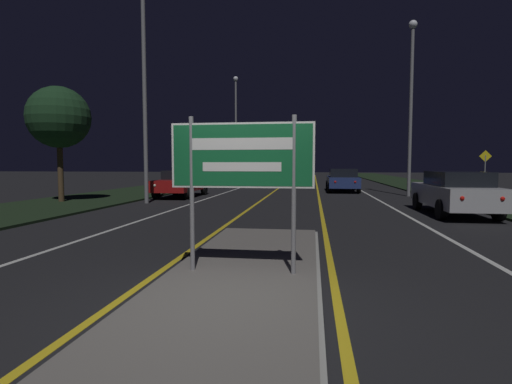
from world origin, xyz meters
The scene contains 21 objects.
ground_plane centered at (0.00, 0.00, 0.00)m, with size 160.00×160.00×0.00m, color black.
median_island centered at (0.00, 1.27, 0.04)m, with size 2.37×8.19×0.10m.
verge_left centered at (-9.50, 20.00, 0.04)m, with size 5.00×100.00×0.08m.
verge_right centered at (9.50, 20.00, 0.04)m, with size 5.00×100.00×0.08m.
centre_line_yellow_left centered at (-1.38, 25.00, 0.00)m, with size 0.12×70.00×0.01m.
centre_line_yellow_right centered at (1.38, 25.00, 0.00)m, with size 0.12×70.00×0.01m.
lane_line_white_left centered at (-4.20, 25.00, 0.00)m, with size 0.12×70.00×0.01m.
lane_line_white_right centered at (4.20, 25.00, 0.00)m, with size 0.12×70.00×0.01m.
edge_line_white_left centered at (-7.20, 25.00, 0.00)m, with size 0.10×70.00×0.01m.
edge_line_white_right centered at (7.20, 25.00, 0.00)m, with size 0.10×70.00×0.01m.
highway_sign centered at (0.00, 1.27, 1.77)m, with size 2.16×0.07×2.36m.
streetlight_left_near centered at (-6.25, 12.16, 6.96)m, with size 0.64×0.64×9.95m.
streetlight_left_far centered at (-6.48, 34.19, 6.19)m, with size 0.47×0.47×10.26m.
streetlight_right_near centered at (6.17, 17.78, 5.51)m, with size 0.44×0.44×9.26m.
car_receding_0 centered at (5.86, 9.80, 0.78)m, with size 1.88×4.71×1.49m.
car_receding_1 centered at (2.90, 21.02, 0.76)m, with size 1.95×4.61×1.44m.
car_approaching_0 centered at (-5.84, 15.78, 0.76)m, with size 1.91×4.63×1.40m.
car_approaching_1 centered at (-2.79, 29.86, 0.79)m, with size 2.03×4.65×1.50m.
car_approaching_2 centered at (-5.63, 45.16, 0.77)m, with size 1.91×4.14×1.47m.
warning_sign centered at (9.72, 17.12, 1.50)m, with size 0.60×0.06×2.36m.
roadside_palm_left centered at (-10.01, 11.63, 3.76)m, with size 2.69×2.69×5.04m.
Camera 1 is at (1.06, -4.62, 1.74)m, focal length 28.00 mm.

